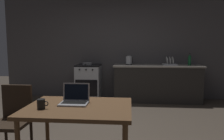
% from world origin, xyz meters
% --- Properties ---
extents(ground_plane, '(12.00, 12.00, 0.00)m').
position_xyz_m(ground_plane, '(0.00, 0.00, 0.00)').
color(ground_plane, '#473D33').
extents(back_wall, '(6.40, 0.10, 2.84)m').
position_xyz_m(back_wall, '(0.30, 2.47, 1.42)').
color(back_wall, '#4B484A').
rests_on(back_wall, ground_plane).
extents(kitchen_counter, '(2.16, 0.64, 0.91)m').
position_xyz_m(kitchen_counter, '(1.17, 2.12, 0.46)').
color(kitchen_counter, '#282623').
rests_on(kitchen_counter, ground_plane).
extents(stove_oven, '(0.60, 0.62, 0.91)m').
position_xyz_m(stove_oven, '(-0.56, 2.11, 0.46)').
color(stove_oven, '#B7BABF').
rests_on(stove_oven, ground_plane).
extents(dining_table, '(1.17, 0.85, 0.72)m').
position_xyz_m(dining_table, '(-0.07, -0.92, 0.64)').
color(dining_table, brown).
rests_on(dining_table, ground_plane).
extents(chair, '(0.40, 0.40, 0.90)m').
position_xyz_m(chair, '(-0.92, -0.79, 0.52)').
color(chair, '#2D2116').
rests_on(chair, ground_plane).
extents(laptop, '(0.32, 0.25, 0.23)m').
position_xyz_m(laptop, '(-0.15, -0.82, 0.76)').
color(laptop, '#99999E').
rests_on(laptop, dining_table).
extents(electric_kettle, '(0.18, 0.16, 0.23)m').
position_xyz_m(electric_kettle, '(0.46, 2.12, 1.02)').
color(electric_kettle, black).
rests_on(electric_kettle, kitchen_counter).
extents(bottle, '(0.07, 0.07, 0.29)m').
position_xyz_m(bottle, '(1.93, 2.07, 1.05)').
color(bottle, '#19592D').
rests_on(bottle, kitchen_counter).
extents(frying_pan, '(0.26, 0.43, 0.05)m').
position_xyz_m(frying_pan, '(-0.59, 2.09, 0.94)').
color(frying_pan, gray).
rests_on(frying_pan, stove_oven).
extents(coffee_mug, '(0.12, 0.08, 0.10)m').
position_xyz_m(coffee_mug, '(-0.45, -1.06, 0.77)').
color(coffee_mug, black).
rests_on(coffee_mug, dining_table).
extents(dish_rack, '(0.34, 0.26, 0.21)m').
position_xyz_m(dish_rack, '(1.47, 2.12, 0.96)').
color(dish_rack, silver).
rests_on(dish_rack, kitchen_counter).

